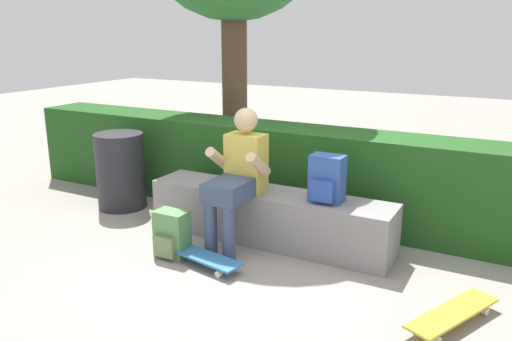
# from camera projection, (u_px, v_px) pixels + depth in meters

# --- Properties ---
(ground_plane) EXTENTS (24.00, 24.00, 0.00)m
(ground_plane) POSITION_uv_depth(u_px,v_px,m) (255.00, 251.00, 4.54)
(ground_plane) COLOR gray
(bench_main) EXTENTS (2.29, 0.46, 0.47)m
(bench_main) POSITION_uv_depth(u_px,v_px,m) (269.00, 216.00, 4.69)
(bench_main) COLOR gray
(bench_main) RESTS_ON ground
(person_skater) EXTENTS (0.49, 0.62, 1.22)m
(person_skater) POSITION_uv_depth(u_px,v_px,m) (238.00, 174.00, 4.48)
(person_skater) COLOR gold
(person_skater) RESTS_ON ground
(skateboard_near_person) EXTENTS (0.82, 0.34, 0.09)m
(skateboard_near_person) POSITION_uv_depth(u_px,v_px,m) (200.00, 256.00, 4.26)
(skateboard_near_person) COLOR teal
(skateboard_near_person) RESTS_ON ground
(skateboard_beside_bench) EXTENTS (0.51, 0.81, 0.09)m
(skateboard_beside_bench) POSITION_uv_depth(u_px,v_px,m) (453.00, 313.00, 3.40)
(skateboard_beside_bench) COLOR gold
(skateboard_beside_bench) RESTS_ON ground
(backpack_on_bench) EXTENTS (0.28, 0.23, 0.40)m
(backpack_on_bench) POSITION_uv_depth(u_px,v_px,m) (327.00, 179.00, 4.31)
(backpack_on_bench) COLOR #2D4C99
(backpack_on_bench) RESTS_ON bench_main
(backpack_on_ground) EXTENTS (0.28, 0.23, 0.40)m
(backpack_on_ground) POSITION_uv_depth(u_px,v_px,m) (171.00, 234.00, 4.39)
(backpack_on_ground) COLOR #51894C
(backpack_on_ground) RESTS_ON ground
(hedge_row) EXTENTS (6.01, 0.60, 0.92)m
(hedge_row) POSITION_uv_depth(u_px,v_px,m) (266.00, 168.00, 5.47)
(hedge_row) COLOR #1E4C1A
(hedge_row) RESTS_ON ground
(trash_bin) EXTENTS (0.52, 0.52, 0.82)m
(trash_bin) POSITION_uv_depth(u_px,v_px,m) (121.00, 171.00, 5.55)
(trash_bin) COLOR #232328
(trash_bin) RESTS_ON ground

